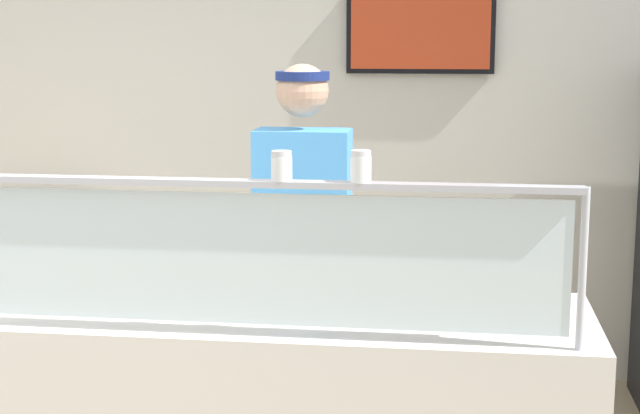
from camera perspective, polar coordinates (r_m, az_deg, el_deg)
The scene contains 9 objects.
shop_rear_unit at distance 5.38m, azimuth 2.03°, elevation 4.51°, with size 6.45×0.13×2.70m.
sneeze_guard at distance 2.98m, azimuth -2.85°, elevation -1.96°, with size 1.88×0.06×0.49m.
pizza_tray at distance 3.45m, azimuth -3.88°, elevation -5.26°, with size 0.42×0.42×0.04m.
pizza_server at distance 3.41m, azimuth -3.41°, elevation -5.01°, with size 0.07×0.28×0.01m, color #ADAFB7.
parmesan_shaker at distance 2.94m, azimuth -2.25°, elevation 2.30°, with size 0.06×0.06×0.09m.
pepper_flake_shaker at distance 2.90m, azimuth 2.39°, elevation 2.26°, with size 0.06×0.06×0.10m.
worker_figure at distance 3.98m, azimuth -0.95°, elevation -2.58°, with size 0.41×0.50×1.76m.
prep_shelf at distance 5.56m, azimuth -17.12°, elevation -5.66°, with size 0.70×0.55×0.83m, color #B7BABF.
pizza_box_stack at distance 5.45m, azimuth -17.39°, elevation -0.79°, with size 0.50×0.49×0.13m.
Camera 1 is at (1.57, -2.80, 1.88)m, focal length 54.93 mm.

